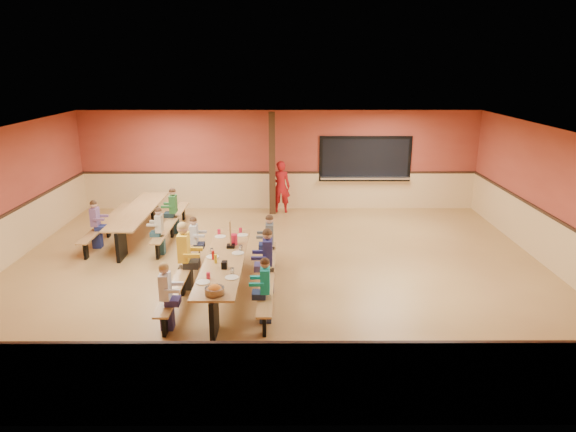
{
  "coord_description": "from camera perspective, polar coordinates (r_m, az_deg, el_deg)",
  "views": [
    {
      "loc": [
        0.21,
        -10.37,
        4.33
      ],
      "look_at": [
        0.25,
        0.27,
        1.15
      ],
      "focal_mm": 32.0,
      "sensor_mm": 36.0,
      "label": 1
    }
  ],
  "objects": [
    {
      "name": "room_envelope",
      "position": [
        10.99,
        -1.28,
        -2.7
      ],
      "size": [
        12.04,
        10.04,
        3.02
      ],
      "color": "#9D3E2D",
      "rests_on": "ground"
    },
    {
      "name": "seated_child_purple_sec",
      "position": [
        13.23,
        -20.58,
        -0.89
      ],
      "size": [
        0.35,
        0.29,
        1.17
      ],
      "primitive_type": null,
      "color": "#6F4E79",
      "rests_on": "ground"
    },
    {
      "name": "seated_child_navy_right",
      "position": [
        10.01,
        -2.27,
        -5.02
      ],
      "size": [
        0.4,
        0.33,
        1.27
      ],
      "primitive_type": null,
      "color": "navy",
      "rests_on": "ground"
    },
    {
      "name": "seated_child_teal_right",
      "position": [
        8.9,
        -2.54,
        -8.28
      ],
      "size": [
        0.35,
        0.28,
        1.16
      ],
      "primitive_type": null,
      "color": "#14A5A1",
      "rests_on": "ground"
    },
    {
      "name": "cafeteria_table_second",
      "position": [
        13.71,
        -16.21,
        -0.15
      ],
      "size": [
        1.91,
        3.7,
        0.74
      ],
      "color": "#A27540",
      "rests_on": "ground"
    },
    {
      "name": "seated_child_green_sec",
      "position": [
        13.78,
        -12.59,
        0.53
      ],
      "size": [
        0.37,
        0.3,
        1.2
      ],
      "primitive_type": null,
      "color": "#2B7035",
      "rests_on": "ground"
    },
    {
      "name": "condiment_mustard",
      "position": [
        9.7,
        -8.04,
        -4.73
      ],
      "size": [
        0.06,
        0.06,
        0.17
      ],
      "primitive_type": "cylinder",
      "color": "yellow",
      "rests_on": "cafeteria_table_main"
    },
    {
      "name": "table_paddle",
      "position": [
        10.44,
        -6.39,
        -2.8
      ],
      "size": [
        0.16,
        0.16,
        0.56
      ],
      "color": "black",
      "rests_on": "cafeteria_table_main"
    },
    {
      "name": "punch_pitcher",
      "position": [
        10.61,
        -6.05,
        -2.61
      ],
      "size": [
        0.16,
        0.16,
        0.22
      ],
      "primitive_type": "cylinder",
      "color": "red",
      "rests_on": "cafeteria_table_main"
    },
    {
      "name": "kitchen_pass_through",
      "position": [
        15.77,
        8.57,
        6.08
      ],
      "size": [
        2.78,
        0.28,
        1.38
      ],
      "color": "black",
      "rests_on": "ground"
    },
    {
      "name": "place_settings",
      "position": [
        9.88,
        -7.11,
        -4.46
      ],
      "size": [
        0.65,
        3.3,
        0.11
      ],
      "primitive_type": null,
      "color": "beige",
      "rests_on": "cafeteria_table_main"
    },
    {
      "name": "cafeteria_table_main",
      "position": [
        9.98,
        -7.06,
        -5.9
      ],
      "size": [
        1.91,
        3.7,
        0.74
      ],
      "color": "#A27540",
      "rests_on": "ground"
    },
    {
      "name": "seated_adult_yellow",
      "position": [
        10.33,
        -11.45,
        -4.41
      ],
      "size": [
        0.44,
        0.36,
        1.36
      ],
      "primitive_type": null,
      "color": "yellow",
      "rests_on": "ground"
    },
    {
      "name": "seated_child_char_right",
      "position": [
        11.17,
        -2.05,
        -2.9
      ],
      "size": [
        0.36,
        0.3,
        1.19
      ],
      "primitive_type": null,
      "color": "#50565A",
      "rests_on": "ground"
    },
    {
      "name": "seated_child_white_left",
      "position": [
        8.9,
        -13.41,
        -8.73
      ],
      "size": [
        0.35,
        0.29,
        1.18
      ],
      "primitive_type": null,
      "color": "silver",
      "rests_on": "ground"
    },
    {
      "name": "seated_child_grey_left",
      "position": [
        11.41,
        -10.36,
        -2.91
      ],
      "size": [
        0.33,
        0.27,
        1.13
      ],
      "primitive_type": null,
      "color": "#BCBCBC",
      "rests_on": "ground"
    },
    {
      "name": "standing_woman",
      "position": [
        15.34,
        -0.82,
        3.27
      ],
      "size": [
        0.59,
        0.41,
        1.57
      ],
      "primitive_type": "imported",
      "rotation": [
        0.0,
        0.0,
        3.08
      ],
      "color": "#A21215",
      "rests_on": "ground"
    },
    {
      "name": "chip_bowl",
      "position": [
        8.44,
        -8.16,
        -8.17
      ],
      "size": [
        0.32,
        0.32,
        0.15
      ],
      "primitive_type": null,
      "color": "orange",
      "rests_on": "cafeteria_table_main"
    },
    {
      "name": "napkin_dispenser",
      "position": [
        9.45,
        -7.08,
        -5.41
      ],
      "size": [
        0.1,
        0.14,
        0.13
      ],
      "primitive_type": "cube",
      "color": "black",
      "rests_on": "cafeteria_table_main"
    },
    {
      "name": "ground",
      "position": [
        11.24,
        -1.26,
        -6.03
      ],
      "size": [
        12.0,
        12.0,
        0.0
      ],
      "primitive_type": "plane",
      "color": "olive",
      "rests_on": "ground"
    },
    {
      "name": "structural_post",
      "position": [
        15.04,
        -1.77,
        5.79
      ],
      "size": [
        0.18,
        0.18,
        3.0
      ],
      "primitive_type": "cube",
      "color": "black",
      "rests_on": "ground"
    },
    {
      "name": "seated_child_tan_sec",
      "position": [
        12.34,
        -14.07,
        -1.67
      ],
      "size": [
        0.33,
        0.27,
        1.12
      ],
      "primitive_type": null,
      "color": "#B9B193",
      "rests_on": "ground"
    },
    {
      "name": "condiment_ketchup",
      "position": [
        9.88,
        -8.32,
        -4.32
      ],
      "size": [
        0.06,
        0.06,
        0.17
      ],
      "primitive_type": "cylinder",
      "color": "#B2140F",
      "rests_on": "cafeteria_table_main"
    }
  ]
}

